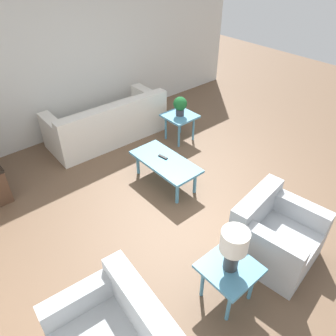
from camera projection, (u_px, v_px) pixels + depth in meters
The scene contains 10 objects.
ground_plane at pixel (201, 197), 4.83m from camera, with size 14.00×14.00×0.00m, color brown.
wall_right at pixel (85, 55), 5.89m from camera, with size 0.12×7.20×2.70m.
sofa at pixel (108, 124), 6.00m from camera, with size 0.95×2.15×0.79m.
armchair at pixel (274, 235), 3.81m from camera, with size 0.95×0.97×0.79m.
coffee_table at pixel (165, 163), 4.90m from camera, with size 1.12×0.53×0.41m.
side_table_plant at pixel (180, 119), 5.90m from camera, with size 0.53×0.53×0.50m.
side_table_lamp at pixel (229, 272), 3.28m from camera, with size 0.53×0.53×0.50m.
potted_plant at pixel (180, 105), 5.74m from camera, with size 0.24×0.24×0.34m.
table_lamp at pixel (234, 246), 3.05m from camera, with size 0.27×0.27×0.50m.
remote_control at pixel (163, 157), 4.93m from camera, with size 0.16×0.07×0.02m.
Camera 1 is at (-2.42, 2.75, 3.22)m, focal length 35.00 mm.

